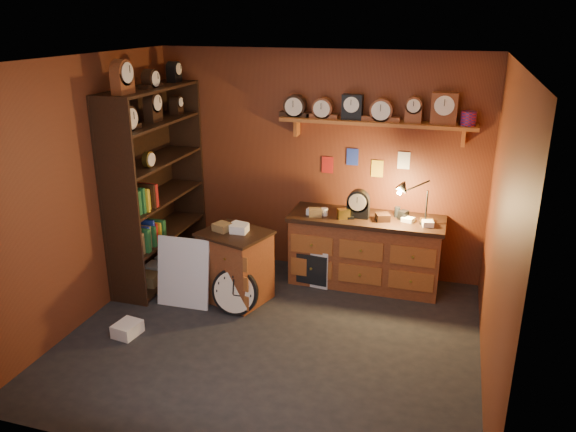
# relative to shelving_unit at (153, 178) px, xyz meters

# --- Properties ---
(floor) EXTENTS (4.00, 4.00, 0.00)m
(floor) POSITION_rel_shelving_unit_xyz_m (1.79, -0.98, -1.25)
(floor) COLOR black
(floor) RESTS_ON ground
(room_shell) EXTENTS (4.02, 3.62, 2.71)m
(room_shell) POSITION_rel_shelving_unit_xyz_m (1.84, -0.87, 0.47)
(room_shell) COLOR brown
(room_shell) RESTS_ON ground
(shelving_unit) EXTENTS (0.47, 1.60, 2.58)m
(shelving_unit) POSITION_rel_shelving_unit_xyz_m (0.00, 0.00, 0.00)
(shelving_unit) COLOR black
(shelving_unit) RESTS_ON ground
(workbench) EXTENTS (1.79, 0.66, 1.36)m
(workbench) POSITION_rel_shelving_unit_xyz_m (2.46, 0.49, -0.78)
(workbench) COLOR brown
(workbench) RESTS_ON ground
(low_cabinet) EXTENTS (0.86, 0.79, 0.90)m
(low_cabinet) POSITION_rel_shelving_unit_xyz_m (1.14, -0.32, -0.81)
(low_cabinet) COLOR brown
(low_cabinet) RESTS_ON ground
(big_round_clock) EXTENTS (0.52, 0.17, 0.52)m
(big_round_clock) POSITION_rel_shelving_unit_xyz_m (1.25, -0.63, -1.00)
(big_round_clock) COLOR black
(big_round_clock) RESTS_ON ground
(white_panel) EXTENTS (0.61, 0.18, 0.79)m
(white_panel) POSITION_rel_shelving_unit_xyz_m (0.64, -0.62, -1.25)
(white_panel) COLOR silver
(white_panel) RESTS_ON ground
(mini_fridge) EXTENTS (0.48, 0.50, 0.46)m
(mini_fridge) POSITION_rel_shelving_unit_xyz_m (1.89, 0.41, -1.02)
(mini_fridge) COLOR silver
(mini_fridge) RESTS_ON ground
(floor_box_a) EXTENTS (0.26, 0.22, 0.15)m
(floor_box_a) POSITION_rel_shelving_unit_xyz_m (0.71, -0.51, -1.18)
(floor_box_a) COLOR olive
(floor_box_a) RESTS_ON ground
(floor_box_b) EXTENTS (0.26, 0.29, 0.13)m
(floor_box_b) POSITION_rel_shelving_unit_xyz_m (0.37, -1.36, -1.19)
(floor_box_b) COLOR white
(floor_box_b) RESTS_ON ground
(floor_box_c) EXTENTS (0.28, 0.25, 0.18)m
(floor_box_c) POSITION_rel_shelving_unit_xyz_m (1.26, 0.20, -1.16)
(floor_box_c) COLOR olive
(floor_box_c) RESTS_ON ground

